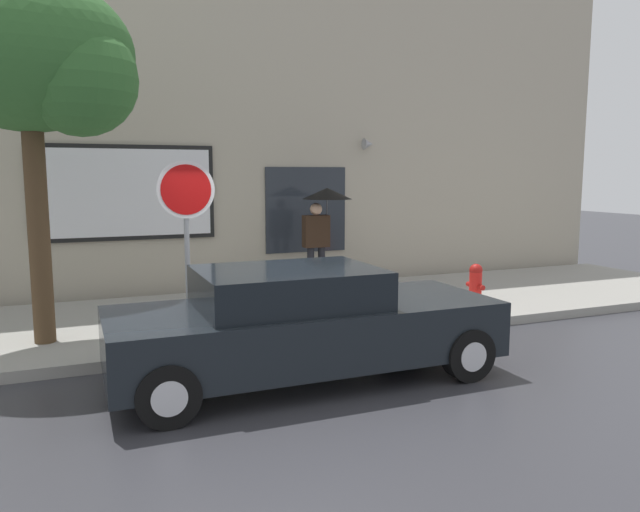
{
  "coord_description": "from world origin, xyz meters",
  "views": [
    {
      "loc": [
        -2.31,
        -6.66,
        2.44
      ],
      "look_at": [
        1.17,
        1.8,
        1.2
      ],
      "focal_mm": 33.76,
      "sensor_mm": 36.0,
      "label": 1
    }
  ],
  "objects_px": {
    "parked_car": "(303,324)",
    "stop_sign": "(187,216)",
    "street_tree": "(38,61)",
    "pedestrian_with_umbrella": "(323,210)",
    "fire_hydrant": "(475,285)"
  },
  "relations": [
    {
      "from": "parked_car",
      "to": "stop_sign",
      "type": "xyz_separation_m",
      "value": [
        -1.08,
        1.5,
        1.22
      ]
    },
    {
      "from": "street_tree",
      "to": "stop_sign",
      "type": "bearing_deg",
      "value": -25.48
    },
    {
      "from": "parked_car",
      "to": "stop_sign",
      "type": "height_order",
      "value": "stop_sign"
    },
    {
      "from": "street_tree",
      "to": "pedestrian_with_umbrella",
      "type": "bearing_deg",
      "value": 22.67
    },
    {
      "from": "fire_hydrant",
      "to": "street_tree",
      "type": "height_order",
      "value": "street_tree"
    },
    {
      "from": "pedestrian_with_umbrella",
      "to": "street_tree",
      "type": "xyz_separation_m",
      "value": [
        -4.85,
        -2.02,
        2.15
      ]
    },
    {
      "from": "stop_sign",
      "to": "parked_car",
      "type": "bearing_deg",
      "value": -54.24
    },
    {
      "from": "fire_hydrant",
      "to": "street_tree",
      "type": "bearing_deg",
      "value": 178.21
    },
    {
      "from": "parked_car",
      "to": "pedestrian_with_umbrella",
      "type": "xyz_separation_m",
      "value": [
        2.06,
        4.33,
        1.07
      ]
    },
    {
      "from": "parked_car",
      "to": "street_tree",
      "type": "xyz_separation_m",
      "value": [
        -2.78,
        2.31,
        3.22
      ]
    },
    {
      "from": "parked_car",
      "to": "fire_hydrant",
      "type": "height_order",
      "value": "parked_car"
    },
    {
      "from": "fire_hydrant",
      "to": "stop_sign",
      "type": "bearing_deg",
      "value": -173.34
    },
    {
      "from": "stop_sign",
      "to": "street_tree",
      "type": "bearing_deg",
      "value": 154.52
    },
    {
      "from": "parked_car",
      "to": "stop_sign",
      "type": "relative_size",
      "value": 1.86
    },
    {
      "from": "fire_hydrant",
      "to": "pedestrian_with_umbrella",
      "type": "bearing_deg",
      "value": 131.58
    }
  ]
}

